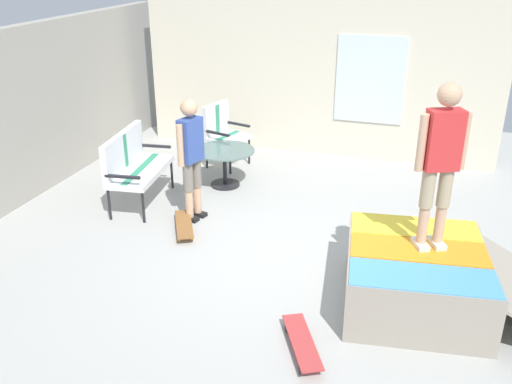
{
  "coord_description": "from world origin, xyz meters",
  "views": [
    {
      "loc": [
        -5.45,
        -1.39,
        3.35
      ],
      "look_at": [
        0.26,
        0.44,
        0.7
      ],
      "focal_mm": 39.39,
      "sensor_mm": 36.0,
      "label": 1
    }
  ],
  "objects_px": {
    "patio_table": "(225,160)",
    "skateboard_spare": "(302,342)",
    "person_watching": "(191,152)",
    "patio_bench": "(132,161)",
    "skateboard_by_bench": "(184,225)",
    "patio_chair_near_house": "(222,129)",
    "person_skater": "(441,156)",
    "skate_ramp": "(418,277)"
  },
  "relations": [
    {
      "from": "skateboard_spare",
      "to": "patio_table",
      "type": "bearing_deg",
      "value": 30.88
    },
    {
      "from": "patio_bench",
      "to": "person_watching",
      "type": "height_order",
      "value": "person_watching"
    },
    {
      "from": "patio_table",
      "to": "skateboard_spare",
      "type": "distance_m",
      "value": 3.89
    },
    {
      "from": "patio_chair_near_house",
      "to": "skateboard_by_bench",
      "type": "bearing_deg",
      "value": -171.02
    },
    {
      "from": "patio_table",
      "to": "patio_bench",
      "type": "bearing_deg",
      "value": 133.91
    },
    {
      "from": "skateboard_spare",
      "to": "person_skater",
      "type": "bearing_deg",
      "value": -40.33
    },
    {
      "from": "patio_chair_near_house",
      "to": "patio_bench",
      "type": "bearing_deg",
      "value": 160.22
    },
    {
      "from": "person_skater",
      "to": "skateboard_by_bench",
      "type": "distance_m",
      "value": 3.37
    },
    {
      "from": "patio_table",
      "to": "person_skater",
      "type": "xyz_separation_m",
      "value": [
        -2.17,
        -2.98,
        1.16
      ]
    },
    {
      "from": "person_watching",
      "to": "patio_chair_near_house",
      "type": "bearing_deg",
      "value": 9.89
    },
    {
      "from": "patio_table",
      "to": "skateboard_spare",
      "type": "relative_size",
      "value": 1.12
    },
    {
      "from": "skate_ramp",
      "to": "skateboard_by_bench",
      "type": "bearing_deg",
      "value": 75.84
    },
    {
      "from": "patio_chair_near_house",
      "to": "skateboard_by_bench",
      "type": "distance_m",
      "value": 2.45
    },
    {
      "from": "person_skater",
      "to": "patio_table",
      "type": "bearing_deg",
      "value": 53.9
    },
    {
      "from": "skateboard_by_bench",
      "to": "patio_bench",
      "type": "bearing_deg",
      "value": 59.91
    },
    {
      "from": "skate_ramp",
      "to": "person_skater",
      "type": "bearing_deg",
      "value": -27.56
    },
    {
      "from": "patio_bench",
      "to": "person_watching",
      "type": "distance_m",
      "value": 1.05
    },
    {
      "from": "skate_ramp",
      "to": "patio_chair_near_house",
      "type": "bearing_deg",
      "value": 46.65
    },
    {
      "from": "patio_table",
      "to": "skateboard_by_bench",
      "type": "xyz_separation_m",
      "value": [
        -1.54,
        -0.02,
        -0.32
      ]
    },
    {
      "from": "person_watching",
      "to": "skateboard_spare",
      "type": "xyz_separation_m",
      "value": [
        -2.17,
        -2.0,
        -0.85
      ]
    },
    {
      "from": "skate_ramp",
      "to": "patio_table",
      "type": "height_order",
      "value": "skate_ramp"
    },
    {
      "from": "person_watching",
      "to": "skateboard_by_bench",
      "type": "bearing_deg",
      "value": -175.85
    },
    {
      "from": "person_skater",
      "to": "patio_bench",
      "type": "bearing_deg",
      "value": 72.95
    },
    {
      "from": "patio_bench",
      "to": "person_watching",
      "type": "relative_size",
      "value": 0.81
    },
    {
      "from": "patio_chair_near_house",
      "to": "skateboard_spare",
      "type": "relative_size",
      "value": 1.27
    },
    {
      "from": "patio_bench",
      "to": "skateboard_spare",
      "type": "relative_size",
      "value": 1.63
    },
    {
      "from": "patio_table",
      "to": "person_watching",
      "type": "bearing_deg",
      "value": 179.65
    },
    {
      "from": "patio_bench",
      "to": "skate_ramp",
      "type": "bearing_deg",
      "value": -108.61
    },
    {
      "from": "patio_bench",
      "to": "skateboard_spare",
      "type": "xyz_separation_m",
      "value": [
        -2.38,
        -2.98,
        -0.53
      ]
    },
    {
      "from": "patio_chair_near_house",
      "to": "person_skater",
      "type": "distance_m",
      "value": 4.58
    },
    {
      "from": "person_watching",
      "to": "person_skater",
      "type": "relative_size",
      "value": 0.99
    },
    {
      "from": "patio_bench",
      "to": "patio_chair_near_house",
      "type": "bearing_deg",
      "value": -19.78
    },
    {
      "from": "patio_table",
      "to": "patio_chair_near_house",
      "type": "bearing_deg",
      "value": 23.24
    },
    {
      "from": "person_skater",
      "to": "skateboard_spare",
      "type": "xyz_separation_m",
      "value": [
        -1.16,
        0.99,
        -1.48
      ]
    },
    {
      "from": "patio_chair_near_house",
      "to": "person_watching",
      "type": "relative_size",
      "value": 0.63
    },
    {
      "from": "person_watching",
      "to": "skateboard_by_bench",
      "type": "relative_size",
      "value": 2.02
    },
    {
      "from": "skate_ramp",
      "to": "skateboard_spare",
      "type": "xyz_separation_m",
      "value": [
        -1.06,
        0.93,
        -0.23
      ]
    },
    {
      "from": "skate_ramp",
      "to": "person_watching",
      "type": "height_order",
      "value": "person_watching"
    },
    {
      "from": "patio_table",
      "to": "person_skater",
      "type": "relative_size",
      "value": 0.55
    },
    {
      "from": "person_skater",
      "to": "skateboard_by_bench",
      "type": "relative_size",
      "value": 2.03
    },
    {
      "from": "skate_ramp",
      "to": "person_watching",
      "type": "distance_m",
      "value": 3.2
    },
    {
      "from": "patio_table",
      "to": "skate_ramp",
      "type": "bearing_deg",
      "value": -127.85
    }
  ]
}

